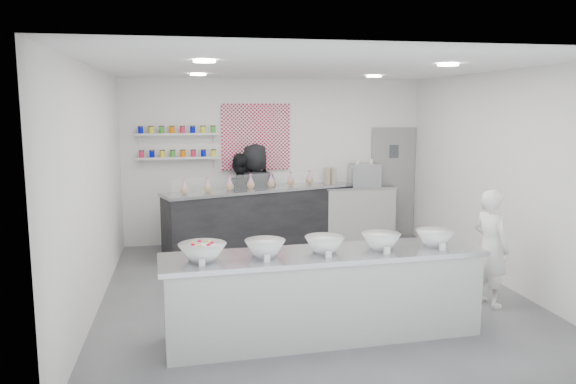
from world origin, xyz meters
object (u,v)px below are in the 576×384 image
(espresso_machine, at_px, (364,175))
(staff_right, at_px, (256,195))
(prep_counter, at_px, (324,295))
(espresso_ledge, at_px, (358,213))
(staff_left, at_px, (240,200))
(woman_prep, at_px, (491,248))
(back_bar, at_px, (261,218))

(espresso_machine, xyz_separation_m, staff_right, (-2.06, -0.08, -0.30))
(prep_counter, relative_size, espresso_ledge, 2.56)
(espresso_machine, distance_m, staff_left, 2.37)
(woman_prep, xyz_separation_m, staff_right, (-2.52, 3.62, 0.18))
(espresso_ledge, distance_m, staff_left, 2.25)
(back_bar, height_order, staff_right, staff_right)
(back_bar, bearing_deg, prep_counter, -107.05)
(espresso_machine, distance_m, staff_right, 2.08)
(espresso_ledge, xyz_separation_m, staff_left, (-2.23, -0.08, 0.33))
(back_bar, xyz_separation_m, staff_right, (-0.07, 0.25, 0.38))
(staff_right, bearing_deg, back_bar, 110.59)
(prep_counter, bearing_deg, espresso_ledge, 64.88)
(espresso_ledge, bearing_deg, staff_right, -177.66)
(espresso_ledge, relative_size, staff_right, 0.74)
(staff_right, bearing_deg, espresso_machine, -171.91)
(staff_left, bearing_deg, back_bar, 161.71)
(woman_prep, distance_m, staff_right, 4.41)
(prep_counter, xyz_separation_m, espresso_machine, (1.85, 4.30, 0.75))
(back_bar, distance_m, espresso_ledge, 1.91)
(espresso_machine, bearing_deg, staff_left, -178.06)
(back_bar, bearing_deg, espresso_ledge, -9.19)
(back_bar, distance_m, staff_right, 0.46)
(espresso_ledge, height_order, staff_left, staff_left)
(prep_counter, height_order, back_bar, back_bar)
(prep_counter, height_order, staff_right, staff_right)
(espresso_machine, bearing_deg, back_bar, -170.62)
(espresso_ledge, height_order, staff_right, staff_right)
(back_bar, distance_m, woman_prep, 4.17)
(back_bar, height_order, espresso_machine, espresso_machine)
(woman_prep, xyz_separation_m, staff_left, (-2.80, 3.62, 0.10))
(staff_left, xyz_separation_m, staff_right, (0.28, 0.00, 0.09))
(prep_counter, relative_size, espresso_machine, 6.46)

